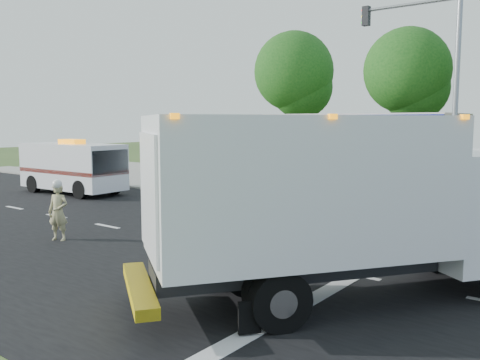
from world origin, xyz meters
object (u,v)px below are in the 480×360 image
Objects in this scene: ems_box_truck at (341,195)px; traffic_signal_pole at (437,81)px; ambulance_van at (75,166)px; emergency_worker at (58,211)px.

traffic_signal_pole is (-1.05, 9.26, 2.82)m from ems_box_truck.
traffic_signal_pole is (16.02, 3.57, 3.58)m from ambulance_van.
emergency_worker is at bearing 128.94° from ems_box_truck.
traffic_signal_pole reaches higher than emergency_worker.
emergency_worker is 0.32× the size of ambulance_van.
traffic_signal_pole reaches higher than ambulance_van.
ems_box_truck is at bearing -83.50° from traffic_signal_pole.
ambulance_van reaches higher than emergency_worker.
emergency_worker is at bearing -39.10° from ambulance_van.
ems_box_truck is at bearing -20.47° from ambulance_van.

